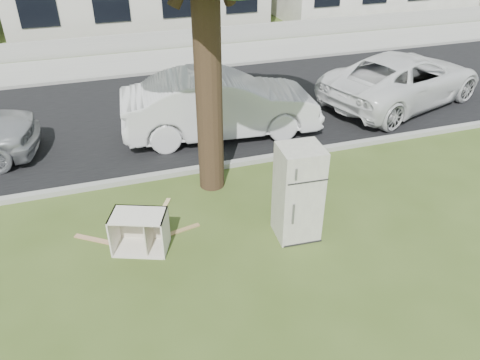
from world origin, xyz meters
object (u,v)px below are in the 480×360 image
object	(u,v)px
fridge	(298,193)
car_center	(221,104)
cabinet	(140,232)
car_right	(404,79)

from	to	relation	value
fridge	car_center	bearing A→B (deg)	95.23
fridge	cabinet	bearing A→B (deg)	174.37
cabinet	car_center	world-z (taller)	car_center
car_center	car_right	distance (m)	5.80
car_center	fridge	bearing A→B (deg)	-173.36
car_center	car_right	world-z (taller)	car_center
fridge	car_right	world-z (taller)	fridge
cabinet	car_center	distance (m)	4.93
cabinet	fridge	bearing A→B (deg)	12.08
car_right	car_center	bearing A→B (deg)	75.45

